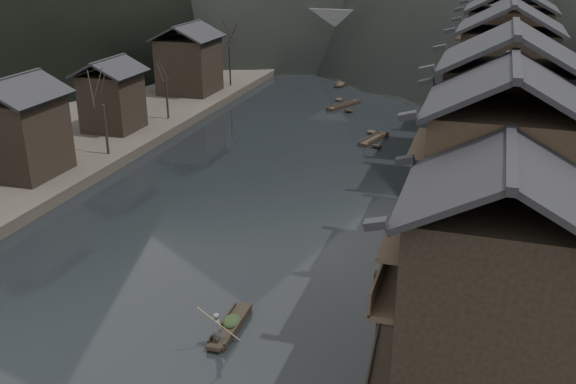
% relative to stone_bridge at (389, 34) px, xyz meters
% --- Properties ---
extents(water, '(300.00, 300.00, 0.00)m').
position_rel_stone_bridge_xyz_m(water, '(0.00, -72.00, -5.11)').
color(water, black).
rests_on(water, ground).
extents(left_bank, '(40.00, 200.00, 1.20)m').
position_rel_stone_bridge_xyz_m(left_bank, '(-35.00, -32.00, -4.51)').
color(left_bank, '#2D2823').
rests_on(left_bank, ground).
extents(stilt_houses, '(9.00, 67.60, 16.02)m').
position_rel_stone_bridge_xyz_m(stilt_houses, '(17.28, -52.24, 3.89)').
color(stilt_houses, black).
rests_on(stilt_houses, ground).
extents(left_houses, '(8.10, 53.20, 8.73)m').
position_rel_stone_bridge_xyz_m(left_houses, '(-20.50, -51.88, 0.55)').
color(left_houses, black).
rests_on(left_houses, left_bank).
extents(bare_trees, '(3.91, 62.38, 7.82)m').
position_rel_stone_bridge_xyz_m(bare_trees, '(-17.00, -56.24, 1.45)').
color(bare_trees, black).
rests_on(bare_trees, left_bank).
extents(moored_sampans, '(2.94, 73.00, 0.47)m').
position_rel_stone_bridge_xyz_m(moored_sampans, '(11.95, -45.05, -4.91)').
color(moored_sampans, black).
rests_on(moored_sampans, water).
extents(midriver_boats, '(11.24, 31.12, 0.45)m').
position_rel_stone_bridge_xyz_m(midriver_boats, '(0.21, -27.82, -4.91)').
color(midriver_boats, black).
rests_on(midriver_boats, water).
extents(stone_bridge, '(40.00, 6.00, 9.00)m').
position_rel_stone_bridge_xyz_m(stone_bridge, '(0.00, 0.00, 0.00)').
color(stone_bridge, '#4C4C4F').
rests_on(stone_bridge, ground).
extents(hero_sampan, '(1.02, 4.59, 0.43)m').
position_rel_stone_bridge_xyz_m(hero_sampan, '(4.41, -76.97, -4.91)').
color(hero_sampan, black).
rests_on(hero_sampan, water).
extents(cargo_heap, '(1.01, 1.32, 0.60)m').
position_rel_stone_bridge_xyz_m(cargo_heap, '(4.41, -76.76, -4.38)').
color(cargo_heap, black).
rests_on(cargo_heap, hero_sampan).
extents(boatman, '(0.78, 0.75, 1.80)m').
position_rel_stone_bridge_xyz_m(boatman, '(4.39, -78.58, -3.78)').
color(boatman, '#535356').
rests_on(boatman, hero_sampan).
extents(bamboo_pole, '(1.60, 1.96, 2.99)m').
position_rel_stone_bridge_xyz_m(bamboo_pole, '(4.59, -78.58, -1.38)').
color(bamboo_pole, '#8C7A51').
rests_on(bamboo_pole, boatman).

